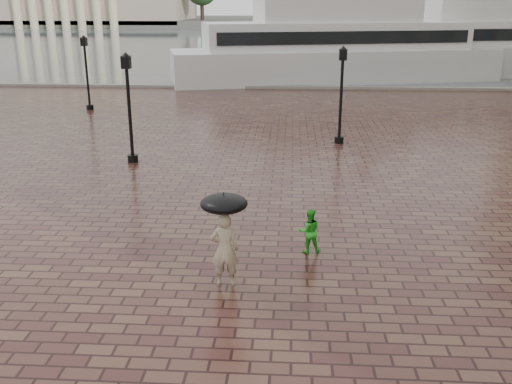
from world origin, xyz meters
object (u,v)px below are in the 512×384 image
at_px(street_lamps, 178,89).
at_px(adult_pedestrian, 225,250).
at_px(ferry_far, 495,45).
at_px(ferry_near, 335,48).
at_px(child_pedestrian, 309,231).

distance_m(street_lamps, adult_pedestrian, 16.70).
xyz_separation_m(adult_pedestrian, ferry_far, (20.13, 43.06, 1.80)).
distance_m(adult_pedestrian, ferry_far, 47.57).
relative_size(adult_pedestrian, ferry_near, 0.06).
distance_m(adult_pedestrian, child_pedestrian, 2.87).
xyz_separation_m(adult_pedestrian, ferry_near, (5.11, 37.78, 1.80)).
bearing_deg(ferry_near, street_lamps, -127.82).
xyz_separation_m(street_lamps, ferry_far, (24.31, 26.95, 0.39)).
xyz_separation_m(street_lamps, adult_pedestrian, (4.18, -16.11, -1.41)).
distance_m(street_lamps, child_pedestrian, 15.52).
height_order(adult_pedestrian, ferry_far, ferry_far).
bearing_deg(ferry_near, ferry_far, 4.77).
relative_size(street_lamps, child_pedestrian, 12.56).
height_order(ferry_near, ferry_far, ferry_near).
height_order(street_lamps, ferry_far, ferry_far).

